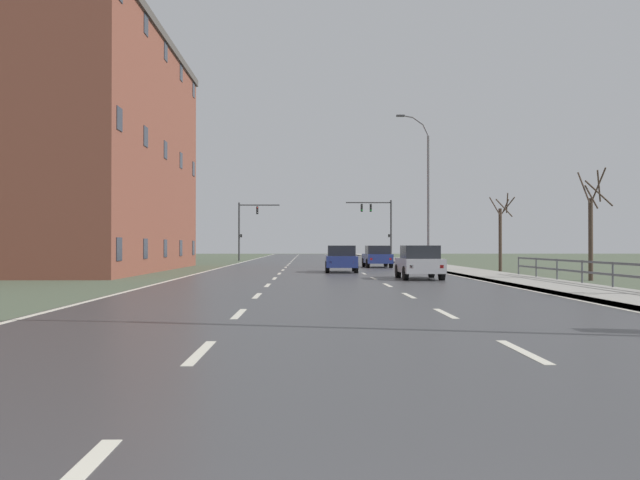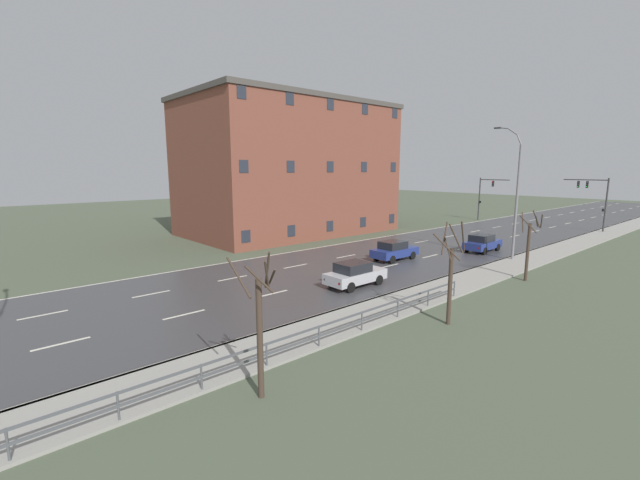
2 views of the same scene
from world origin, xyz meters
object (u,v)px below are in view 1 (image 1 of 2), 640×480
at_px(traffic_signal_left, 246,223).
at_px(car_far_right, 341,259).
at_px(car_near_left, 377,256).
at_px(brick_building, 53,152).
at_px(traffic_signal_right, 380,219).
at_px(street_lamp_midground, 427,193).
at_px(car_mid_centre, 419,262).

relative_size(traffic_signal_left, car_far_right, 1.47).
bearing_deg(traffic_signal_left, car_near_left, -62.64).
distance_m(car_far_right, brick_building, 19.16).
relative_size(car_far_right, brick_building, 0.18).
relative_size(traffic_signal_right, traffic_signal_left, 1.04).
xyz_separation_m(traffic_signal_left, brick_building, (-9.40, -27.76, 3.46)).
height_order(street_lamp_midground, traffic_signal_right, street_lamp_midground).
distance_m(street_lamp_midground, car_near_left, 5.72).
xyz_separation_m(traffic_signal_right, car_near_left, (-2.58, -21.31, -3.49)).
bearing_deg(traffic_signal_right, brick_building, -130.75).
xyz_separation_m(car_far_right, brick_building, (-17.76, 2.88, 6.59)).
bearing_deg(street_lamp_midground, car_far_right, -131.54).
bearing_deg(street_lamp_midground, traffic_signal_right, 91.73).
height_order(traffic_signal_left, car_mid_centre, traffic_signal_left).
bearing_deg(brick_building, street_lamp_midground, 9.93).
xyz_separation_m(car_mid_centre, car_near_left, (-0.20, 16.59, 0.00)).
distance_m(car_mid_centre, brick_building, 24.50).
distance_m(street_lamp_midground, traffic_signal_right, 22.92).
distance_m(traffic_signal_right, car_near_left, 21.75).
distance_m(street_lamp_midground, brick_building, 24.50).
relative_size(car_mid_centre, brick_building, 0.18).
xyz_separation_m(car_far_right, car_near_left, (3.01, 8.66, 0.00)).
height_order(traffic_signal_right, car_near_left, traffic_signal_right).
bearing_deg(traffic_signal_left, car_mid_centre, -73.30).
distance_m(car_mid_centre, car_near_left, 16.59).
relative_size(car_mid_centre, car_far_right, 0.99).
height_order(street_lamp_midground, traffic_signal_left, street_lamp_midground).
relative_size(traffic_signal_right, car_far_right, 1.52).
distance_m(traffic_signal_left, car_far_right, 31.91).
bearing_deg(car_far_right, traffic_signal_left, 106.40).
xyz_separation_m(traffic_signal_right, car_mid_centre, (-2.37, -37.90, -3.49)).
bearing_deg(brick_building, car_mid_centre, -27.25).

